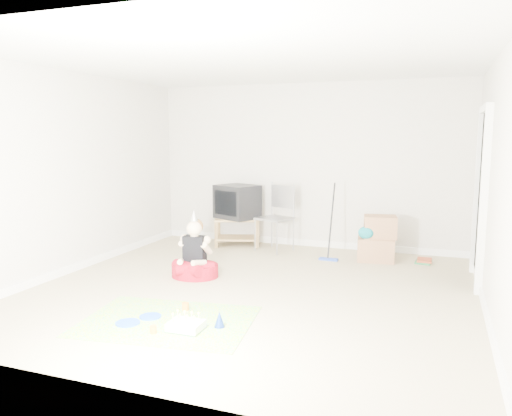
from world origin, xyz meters
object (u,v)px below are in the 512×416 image
(cardboard_boxes, at_px, (377,239))
(birthday_cake, at_px, (186,326))
(seated_woman, at_px, (195,262))
(tv_stand, at_px, (237,229))
(crt_tv, at_px, (237,202))
(folding_chair, at_px, (274,218))

(cardboard_boxes, relative_size, birthday_cake, 2.07)
(seated_woman, xyz_separation_m, birthday_cake, (0.74, -1.63, -0.15))
(tv_stand, xyz_separation_m, crt_tv, (0.00, 0.00, 0.45))
(birthday_cake, bearing_deg, cardboard_boxes, 67.88)
(cardboard_boxes, xyz_separation_m, birthday_cake, (-1.33, -3.27, -0.27))
(folding_chair, bearing_deg, cardboard_boxes, -3.20)
(folding_chair, xyz_separation_m, cardboard_boxes, (1.57, -0.09, -0.20))
(crt_tv, bearing_deg, folding_chair, 10.06)
(crt_tv, relative_size, cardboard_boxes, 0.97)
(tv_stand, xyz_separation_m, birthday_cake, (0.94, -3.54, -0.22))
(crt_tv, height_order, cardboard_boxes, crt_tv)
(tv_stand, xyz_separation_m, folding_chair, (0.69, -0.18, 0.24))
(crt_tv, bearing_deg, cardboard_boxes, 17.85)
(crt_tv, height_order, folding_chair, folding_chair)
(tv_stand, distance_m, crt_tv, 0.45)
(folding_chair, bearing_deg, seated_woman, -105.97)
(tv_stand, relative_size, cardboard_boxes, 1.27)
(tv_stand, bearing_deg, folding_chair, -14.52)
(tv_stand, distance_m, folding_chair, 0.76)
(folding_chair, bearing_deg, birthday_cake, -85.84)
(folding_chair, relative_size, seated_woman, 1.22)
(cardboard_boxes, bearing_deg, birthday_cake, -112.12)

